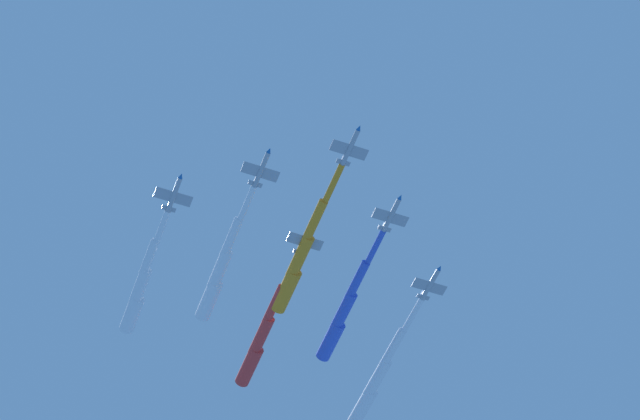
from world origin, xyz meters
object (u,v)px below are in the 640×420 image
jet_starboard_inner (221,268)px  jet_port_mid (262,335)px  jet_starboard_mid (378,377)px  jet_port_outer (142,284)px  jet_port_inner (345,310)px  jet_lead (301,256)px

jet_starboard_inner → jet_port_mid: bearing=-141.0°
jet_starboard_mid → jet_port_outer: size_ratio=1.15×
jet_port_inner → jet_port_mid: (15.11, -14.40, -1.33)m
jet_port_mid → jet_port_outer: size_ratio=1.12×
jet_port_outer → jet_port_inner: bearing=165.0°
jet_port_mid → jet_starboard_mid: bearing=178.3°
jet_lead → jet_port_mid: 24.61m
jet_lead → jet_starboard_inner: size_ratio=1.07×
jet_starboard_inner → jet_port_outer: size_ratio=1.07×
jet_lead → jet_starboard_mid: (-32.33, -23.67, -0.02)m
jet_lead → jet_port_outer: 37.85m
jet_port_inner → jet_lead: bearing=31.9°
jet_starboard_inner → jet_lead: bearing=143.4°
jet_lead → jet_starboard_inner: (15.19, -11.28, 0.48)m
jet_starboard_mid → jet_port_outer: (62.62, 0.99, -0.76)m
jet_port_inner → jet_port_mid: bearing=-43.6°
jet_port_inner → jet_starboard_inner: 31.58m
jet_lead → jet_port_outer: size_ratio=1.14×
jet_starboard_inner → jet_port_outer: bearing=-37.1°
jet_starboard_mid → jet_port_outer: 62.63m
jet_lead → jet_port_mid: (-1.23, -24.58, 0.34)m
jet_port_outer → jet_lead: bearing=143.2°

